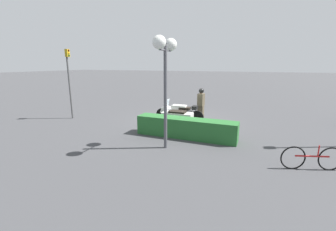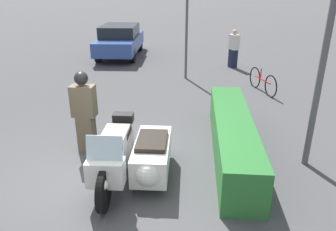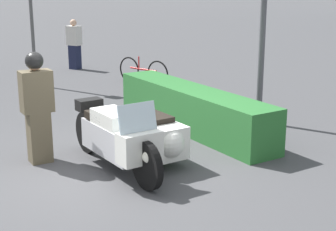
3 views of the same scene
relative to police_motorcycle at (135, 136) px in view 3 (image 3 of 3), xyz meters
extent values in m
plane|color=#424244|center=(-0.11, -0.58, -0.48)|extent=(160.00, 160.00, 0.00)
cylinder|color=black|center=(0.92, -0.32, -0.13)|extent=(0.69, 0.12, 0.69)
cylinder|color=black|center=(-0.97, -0.37, -0.13)|extent=(0.69, 0.12, 0.69)
cylinder|color=black|center=(-0.22, 0.30, -0.21)|extent=(0.54, 0.11, 0.54)
cube|color=#B7B7BC|center=(-0.03, -0.34, -0.01)|extent=(1.34, 0.47, 0.45)
cube|color=silver|center=(-0.03, -0.34, 0.31)|extent=(0.74, 0.44, 0.24)
cube|color=black|center=(-0.33, -0.35, 0.29)|extent=(0.54, 0.43, 0.12)
cube|color=silver|center=(0.73, -0.33, 0.08)|extent=(0.33, 0.61, 0.44)
cube|color=silver|center=(0.68, -0.33, 0.49)|extent=(0.13, 0.58, 0.40)
sphere|color=white|center=(0.97, -0.32, 0.01)|extent=(0.18, 0.18, 0.18)
cube|color=silver|center=(-0.16, 0.30, -0.07)|extent=(1.52, 0.66, 0.50)
sphere|color=silver|center=(0.48, 0.32, -0.04)|extent=(0.47, 0.47, 0.47)
cube|color=black|center=(-0.16, 0.30, 0.22)|extent=(0.84, 0.55, 0.09)
cube|color=black|center=(-0.85, -0.36, 0.36)|extent=(0.25, 0.40, 0.18)
cube|color=brown|center=(-0.95, -1.18, -0.07)|extent=(0.30, 0.34, 0.81)
cube|color=brown|center=(-0.95, -1.18, 0.66)|extent=(0.31, 0.49, 0.64)
sphere|color=tan|center=(-0.95, -1.18, 1.09)|extent=(0.22, 0.22, 0.22)
sphere|color=black|center=(-0.95, -1.18, 1.13)|extent=(0.28, 0.28, 0.28)
cube|color=#28662D|center=(-1.11, 1.86, -0.07)|extent=(4.19, 0.74, 0.80)
cylinder|color=#4C4C51|center=(-0.80, 3.28, 1.32)|extent=(0.12, 0.12, 3.58)
cylinder|color=#4C4C4C|center=(-6.77, 0.70, 1.07)|extent=(0.09, 0.09, 3.08)
cube|color=#191E38|center=(-8.59, 2.60, -0.10)|extent=(0.39, 0.37, 0.76)
cube|color=beige|center=(-8.59, 2.60, 0.58)|extent=(0.51, 0.43, 0.60)
sphere|color=tan|center=(-8.59, 2.60, 0.98)|extent=(0.20, 0.20, 0.20)
torus|color=black|center=(-4.88, 3.40, -0.14)|extent=(0.69, 0.26, 0.71)
torus|color=black|center=(-5.87, 3.08, -0.14)|extent=(0.69, 0.26, 0.71)
cylinder|color=#B21E1E|center=(-5.38, 3.24, -0.07)|extent=(0.91, 0.34, 0.05)
cylinder|color=#B21E1E|center=(-5.53, 3.19, 0.09)|extent=(0.04, 0.04, 0.34)
camera|label=1|loc=(-3.86, 10.39, 2.52)|focal=24.00mm
camera|label=2|loc=(5.08, 1.03, 2.90)|focal=35.00mm
camera|label=3|loc=(6.61, -3.62, 2.35)|focal=55.00mm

